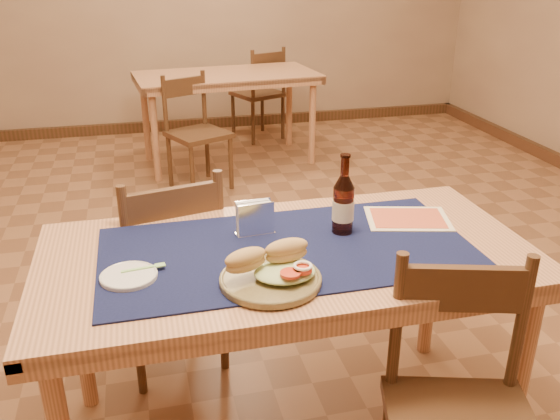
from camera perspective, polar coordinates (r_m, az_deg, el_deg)
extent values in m
cube|color=#8B5D3D|center=(3.00, -3.25, -10.00)|extent=(6.00, 7.00, 0.02)
cylinder|color=tan|center=(2.19, 22.18, -14.51)|extent=(0.06, 0.06, 0.71)
cylinder|color=tan|center=(2.38, -18.74, -10.61)|extent=(0.06, 0.06, 0.71)
cylinder|color=tan|center=(2.63, 14.33, -6.59)|extent=(0.06, 0.06, 0.71)
cube|color=tan|center=(1.95, 0.71, -4.38)|extent=(1.60, 0.80, 0.04)
cube|color=#10153E|center=(1.93, 0.71, -3.78)|extent=(1.20, 0.60, 0.01)
cube|color=#492A1A|center=(6.16, -9.41, 8.11)|extent=(6.00, 0.06, 0.10)
cylinder|color=tan|center=(4.66, -11.92, 6.90)|extent=(0.05, 0.05, 0.71)
cylinder|color=tan|center=(4.98, 3.13, 8.40)|extent=(0.05, 0.05, 0.71)
cylinder|color=tan|center=(5.21, -12.80, 8.53)|extent=(0.05, 0.05, 0.71)
cylinder|color=tan|center=(5.49, 0.89, 9.85)|extent=(0.05, 0.05, 0.71)
cube|color=tan|center=(4.96, -5.17, 12.74)|extent=(1.51, 0.86, 0.04)
cylinder|color=#492A1A|center=(2.81, -8.09, -7.08)|extent=(0.04, 0.04, 0.45)
cylinder|color=#492A1A|center=(2.74, -15.24, -8.56)|extent=(0.04, 0.04, 0.45)
cylinder|color=#492A1A|center=(2.52, -5.47, -10.81)|extent=(0.04, 0.04, 0.45)
cylinder|color=#492A1A|center=(2.45, -13.47, -12.62)|extent=(0.04, 0.04, 0.45)
cube|color=#492A1A|center=(2.51, -10.95, -5.40)|extent=(0.49, 0.49, 0.04)
cube|color=#492A1A|center=(2.20, -10.28, 0.39)|extent=(0.35, 0.10, 0.14)
cylinder|color=#492A1A|center=(2.29, -5.81, -1.58)|extent=(0.04, 0.04, 0.46)
cylinder|color=#492A1A|center=(2.21, -14.49, -3.24)|extent=(0.04, 0.04, 0.46)
cube|color=#492A1A|center=(1.74, 17.23, -7.25)|extent=(0.35, 0.13, 0.14)
cylinder|color=#492A1A|center=(1.76, 11.16, -10.59)|extent=(0.04, 0.04, 0.45)
cylinder|color=#492A1A|center=(1.85, 22.14, -10.27)|extent=(0.04, 0.04, 0.45)
cylinder|color=#492A1A|center=(4.29, -8.44, 3.67)|extent=(0.03, 0.03, 0.42)
cylinder|color=#492A1A|center=(4.46, -4.75, 4.59)|extent=(0.03, 0.03, 0.42)
cylinder|color=#492A1A|center=(4.57, -10.58, 4.74)|extent=(0.03, 0.03, 0.42)
cylinder|color=#492A1A|center=(4.73, -7.02, 5.59)|extent=(0.03, 0.03, 0.42)
cube|color=#492A1A|center=(4.45, -7.84, 7.21)|extent=(0.52, 0.52, 0.04)
cube|color=#492A1A|center=(4.52, -9.25, 11.62)|extent=(0.31, 0.16, 0.13)
cylinder|color=#492A1A|center=(4.47, -11.03, 9.90)|extent=(0.03, 0.03, 0.43)
cylinder|color=#492A1A|center=(4.62, -7.34, 10.59)|extent=(0.03, 0.03, 0.43)
cylinder|color=#492A1A|center=(5.99, -1.72, 9.61)|extent=(0.03, 0.03, 0.43)
cylinder|color=#492A1A|center=(5.81, -4.53, 9.11)|extent=(0.03, 0.03, 0.43)
cylinder|color=#492A1A|center=(5.72, 0.27, 8.96)|extent=(0.03, 0.03, 0.43)
cylinder|color=#492A1A|center=(5.53, -2.61, 8.43)|extent=(0.03, 0.03, 0.43)
cube|color=#492A1A|center=(5.71, -2.18, 11.13)|extent=(0.52, 0.52, 0.04)
cube|color=#492A1A|center=(5.50, -1.13, 14.21)|extent=(0.33, 0.16, 0.13)
cylinder|color=#492A1A|center=(5.62, 0.34, 13.22)|extent=(0.03, 0.03, 0.44)
cylinder|color=#492A1A|center=(5.43, -2.63, 12.83)|extent=(0.03, 0.03, 0.44)
cylinder|color=brown|center=(1.74, -0.92, -6.72)|extent=(0.30, 0.30, 0.02)
torus|color=brown|center=(1.73, -0.92, -6.53)|extent=(0.30, 0.30, 0.01)
ellipsoid|color=#B7CA8B|center=(1.73, 0.46, -5.99)|extent=(0.18, 0.15, 0.03)
ellipsoid|color=tan|center=(1.70, -3.34, -4.88)|extent=(0.14, 0.09, 0.07)
ellipsoid|color=tan|center=(1.75, 0.64, -3.96)|extent=(0.14, 0.08, 0.07)
cylinder|color=red|center=(1.68, 1.02, -6.12)|extent=(0.06, 0.06, 0.01)
cylinder|color=red|center=(1.70, 2.18, -5.76)|extent=(0.06, 0.06, 0.01)
torus|color=white|center=(1.69, 2.21, -5.39)|extent=(0.06, 0.06, 0.01)
cylinder|color=silver|center=(1.82, -14.35, -6.18)|extent=(0.17, 0.17, 0.01)
torus|color=silver|center=(1.82, -14.37, -6.06)|extent=(0.17, 0.17, 0.01)
cube|color=#99DF7A|center=(1.83, -13.49, -5.53)|extent=(0.10, 0.02, 0.00)
cube|color=#99DF7A|center=(1.84, -11.46, -5.22)|extent=(0.03, 0.03, 0.00)
cylinder|color=#45160C|center=(2.02, 6.08, 0.00)|extent=(0.07, 0.07, 0.16)
cone|color=#45160C|center=(1.99, 6.21, 2.73)|extent=(0.07, 0.07, 0.04)
cylinder|color=#45160C|center=(1.97, 6.28, 4.20)|extent=(0.03, 0.03, 0.06)
cylinder|color=#45160C|center=(1.96, 6.32, 5.22)|extent=(0.03, 0.03, 0.01)
cylinder|color=beige|center=(2.02, 6.08, 0.00)|extent=(0.07, 0.07, 0.07)
cube|color=white|center=(2.04, -2.40, -2.21)|extent=(0.14, 0.06, 0.00)
cube|color=white|center=(1.99, -2.26, -0.93)|extent=(0.12, 0.01, 0.11)
cube|color=white|center=(2.03, -2.59, -0.47)|extent=(0.12, 0.01, 0.11)
cube|color=silver|center=(2.01, -2.42, -0.82)|extent=(0.12, 0.04, 0.10)
cube|color=#3B8DBE|center=(1.99, -2.29, -0.74)|extent=(0.09, 0.01, 0.04)
cube|color=beige|center=(2.19, 12.19, -0.82)|extent=(0.34, 0.28, 0.00)
cube|color=#C65233|center=(2.19, 12.19, -0.75)|extent=(0.29, 0.23, 0.00)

